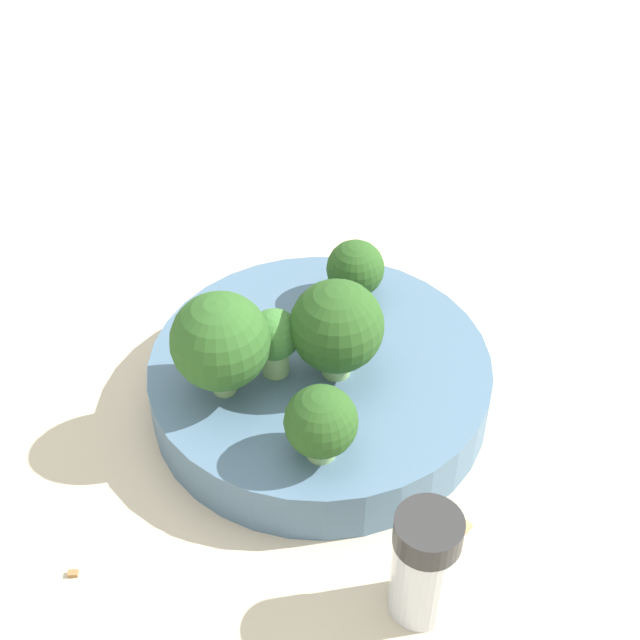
{
  "coord_description": "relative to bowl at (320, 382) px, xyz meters",
  "views": [
    {
      "loc": [
        -0.28,
        0.3,
        0.43
      ],
      "look_at": [
        0.0,
        0.0,
        0.07
      ],
      "focal_mm": 50.0,
      "sensor_mm": 36.0,
      "label": 1
    }
  ],
  "objects": [
    {
      "name": "broccoli_floret_3",
      "position": [
        0.01,
        0.03,
        0.05
      ],
      "size": [
        0.03,
        0.03,
        0.05
      ],
      "color": "#8EB770",
      "rests_on": "bowl"
    },
    {
      "name": "broccoli_floret_4",
      "position": [
        -0.05,
        0.06,
        0.04
      ],
      "size": [
        0.04,
        0.04,
        0.05
      ],
      "color": "#8EB770",
      "rests_on": "bowl"
    },
    {
      "name": "pepper_shaker",
      "position": [
        -0.14,
        0.07,
        0.02
      ],
      "size": [
        0.03,
        0.03,
        0.07
      ],
      "color": "silver",
      "rests_on": "ground_plane"
    },
    {
      "name": "almond_crumb_1",
      "position": [
        -0.13,
        0.02,
        -0.01
      ],
      "size": [
        0.01,
        0.01,
        0.01
      ],
      "primitive_type": "cube",
      "rotation": [
        0.0,
        0.0,
        1.57
      ],
      "color": "tan",
      "rests_on": "ground_plane"
    },
    {
      "name": "broccoli_floret_0",
      "position": [
        0.03,
        0.06,
        0.06
      ],
      "size": [
        0.06,
        0.06,
        0.07
      ],
      "color": "#8EB770",
      "rests_on": "bowl"
    },
    {
      "name": "almond_crumb_2",
      "position": [
        0.01,
        0.19,
        -0.02
      ],
      "size": [
        0.01,
        0.01,
        0.01
      ],
      "primitive_type": "cube",
      "rotation": [
        0.0,
        0.0,
        0.81
      ],
      "color": "olive",
      "rests_on": "ground_plane"
    },
    {
      "name": "broccoli_floret_1",
      "position": [
        -0.01,
        -0.0,
        0.06
      ],
      "size": [
        0.06,
        0.06,
        0.07
      ],
      "color": "#84AD66",
      "rests_on": "bowl"
    },
    {
      "name": "ground_plane",
      "position": [
        0.0,
        0.0,
        -0.02
      ],
      "size": [
        3.0,
        3.0,
        0.0
      ],
      "primitive_type": "plane",
      "color": "beige"
    },
    {
      "name": "almond_crumb_0",
      "position": [
        0.08,
        -0.13,
        -0.01
      ],
      "size": [
        0.01,
        0.01,
        0.01
      ],
      "primitive_type": "cube",
      "rotation": [
        0.0,
        0.0,
        0.11
      ],
      "color": "olive",
      "rests_on": "ground_plane"
    },
    {
      "name": "bowl",
      "position": [
        0.0,
        0.0,
        0.0
      ],
      "size": [
        0.22,
        0.22,
        0.04
      ],
      "primitive_type": "cylinder",
      "color": "slate",
      "rests_on": "ground_plane"
    },
    {
      "name": "broccoli_floret_2",
      "position": [
        0.03,
        -0.06,
        0.04
      ],
      "size": [
        0.04,
        0.04,
        0.04
      ],
      "color": "#7A9E5B",
      "rests_on": "bowl"
    }
  ]
}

